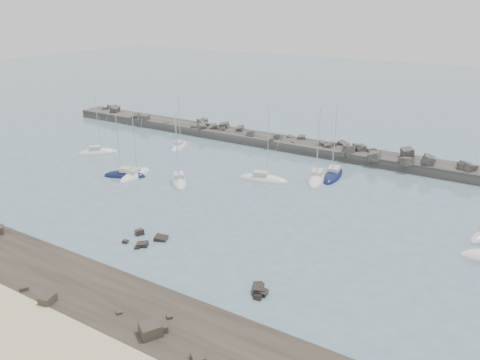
# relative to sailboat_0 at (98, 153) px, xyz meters

# --- Properties ---
(ground) EXTENTS (400.00, 400.00, 0.00)m
(ground) POSITION_rel_sailboat_0_xyz_m (37.30, -14.27, -0.14)
(ground) COLOR slate
(ground) RESTS_ON ground
(rock_shelf) EXTENTS (140.00, 12.50, 1.89)m
(rock_shelf) POSITION_rel_sailboat_0_xyz_m (37.23, -36.26, -0.13)
(rock_shelf) COLOR #2B231D
(rock_shelf) RESTS_ON ground
(rock_cluster_near) EXTENTS (5.20, 4.73, 1.26)m
(rock_cluster_near) POSITION_rel_sailboat_0_xyz_m (33.89, -23.04, -0.06)
(rock_cluster_near) COLOR black
(rock_cluster_near) RESTS_ON ground
(rock_cluster_far) EXTENTS (2.41, 3.27, 1.33)m
(rock_cluster_far) POSITION_rel_sailboat_0_xyz_m (51.79, -25.42, 0.02)
(rock_cluster_far) COLOR black
(rock_cluster_far) RESTS_ON ground
(breakwater) EXTENTS (115.00, 7.39, 5.18)m
(breakwater) POSITION_rel_sailboat_0_xyz_m (30.20, 23.71, 0.20)
(breakwater) COLOR #33302D
(breakwater) RESTS_ON ground
(sailboat_0) EXTENTS (7.23, 7.18, 12.44)m
(sailboat_0) POSITION_rel_sailboat_0_xyz_m (0.00, 0.00, 0.00)
(sailboat_0) COLOR white
(sailboat_0) RESTS_ON ground
(sailboat_1) EXTENTS (4.09, 7.58, 11.52)m
(sailboat_1) POSITION_rel_sailboat_0_xyz_m (11.65, 12.02, -0.01)
(sailboat_1) COLOR white
(sailboat_1) RESTS_ON ground
(sailboat_2) EXTENTS (7.80, 5.44, 12.17)m
(sailboat_2) POSITION_rel_sailboat_0_xyz_m (14.21, -6.90, 0.01)
(sailboat_2) COLOR #0F183F
(sailboat_2) RESTS_ON ground
(sailboat_3) EXTENTS (3.36, 8.29, 12.78)m
(sailboat_3) POSITION_rel_sailboat_0_xyz_m (15.72, -5.93, -0.01)
(sailboat_3) COLOR white
(sailboat_3) RESTS_ON ground
(sailboat_4) EXTENTS (9.24, 4.49, 13.97)m
(sailboat_4) POSITION_rel_sailboat_0_xyz_m (36.22, 4.15, -0.01)
(sailboat_4) COLOR white
(sailboat_4) RESTS_ON ground
(sailboat_5) EXTENTS (7.31, 7.57, 12.94)m
(sailboat_5) POSITION_rel_sailboat_0_xyz_m (24.16, -4.09, 0.01)
(sailboat_5) COLOR white
(sailboat_5) RESTS_ON ground
(sailboat_6) EXTENTS (4.83, 9.23, 13.97)m
(sailboat_6) POSITION_rel_sailboat_0_xyz_m (44.13, 9.09, -0.00)
(sailboat_6) COLOR white
(sailboat_6) RESTS_ON ground
(sailboat_7) EXTENTS (3.76, 9.19, 14.10)m
(sailboat_7) POSITION_rel_sailboat_0_xyz_m (45.96, 12.21, -0.00)
(sailboat_7) COLOR #0F183F
(sailboat_7) RESTS_ON ground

